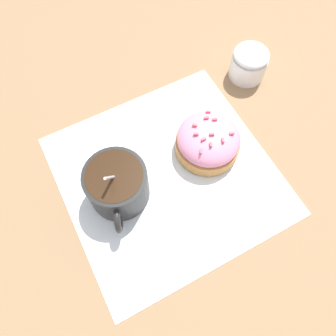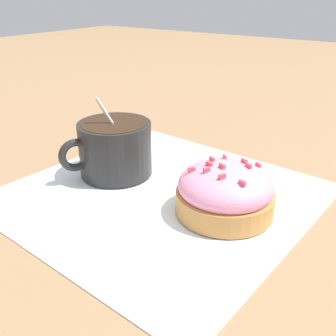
{
  "view_description": "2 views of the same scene",
  "coord_description": "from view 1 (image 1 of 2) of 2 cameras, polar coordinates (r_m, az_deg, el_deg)",
  "views": [
    {
      "loc": [
        0.11,
        0.18,
        0.47
      ],
      "look_at": [
        0.0,
        0.0,
        0.04
      ],
      "focal_mm": 35.0,
      "sensor_mm": 36.0,
      "label": 1
    },
    {
      "loc": [
        -0.24,
        0.32,
        0.22
      ],
      "look_at": [
        -0.01,
        -0.0,
        0.04
      ],
      "focal_mm": 42.0,
      "sensor_mm": 36.0,
      "label": 2
    }
  ],
  "objects": [
    {
      "name": "sugar_bowl",
      "position": [
        0.62,
        13.95,
        17.37
      ],
      "size": [
        0.06,
        0.06,
        0.06
      ],
      "color": "white",
      "rests_on": "ground_plane"
    },
    {
      "name": "frosted_pastry",
      "position": [
        0.52,
        6.99,
        4.73
      ],
      "size": [
        0.1,
        0.1,
        0.06
      ],
      "color": "#C18442",
      "rests_on": "paper_napkin"
    },
    {
      "name": "paper_napkin",
      "position": [
        0.52,
        -0.07,
        -1.23
      ],
      "size": [
        0.34,
        0.34,
        0.0
      ],
      "color": "white",
      "rests_on": "ground_plane"
    },
    {
      "name": "ground_plane",
      "position": [
        0.52,
        -0.07,
        -1.3
      ],
      "size": [
        3.0,
        3.0,
        0.0
      ],
      "primitive_type": "plane",
      "color": "#93704C"
    },
    {
      "name": "coffee_cup",
      "position": [
        0.47,
        -8.87,
        -2.91
      ],
      "size": [
        0.09,
        0.11,
        0.1
      ],
      "color": "black",
      "rests_on": "paper_napkin"
    }
  ]
}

